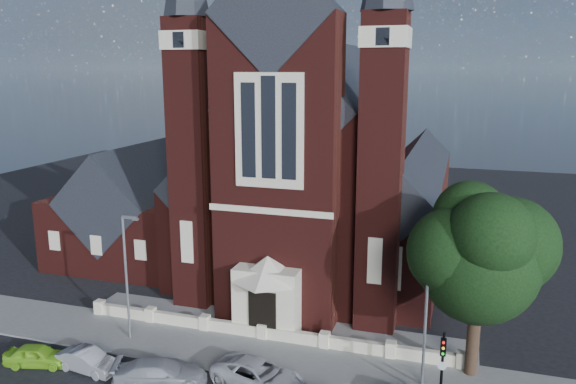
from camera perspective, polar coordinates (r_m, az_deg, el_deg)
name	(u,v)px	position (r m, az deg, el deg)	size (l,w,h in m)	color
ground	(300,290)	(44.00, 1.26, -9.89)	(120.00, 120.00, 0.00)	black
pavement_strip	(251,354)	(35.00, -3.74, -16.12)	(60.00, 5.00, 0.12)	slate
forecourt_paving	(273,326)	(38.34, -1.52, -13.41)	(26.00, 3.00, 0.14)	slate
forecourt_wall	(263,339)	(36.65, -2.57, -14.71)	(24.00, 0.40, 0.90)	beige
church	(326,168)	(49.12, 3.90, 2.42)	(20.01, 34.90, 29.20)	#441612
parish_hall	(138,214)	(51.75, -15.03, -2.20)	(12.00, 12.20, 10.24)	#441612
street_tree	(481,258)	(31.39, 19.06, -6.38)	(6.40, 6.60, 10.70)	black
street_lamp_left	(127,270)	(36.13, -16.03, -7.66)	(1.16, 0.22, 8.09)	gray
street_lamp_right	(428,307)	(30.63, 14.04, -11.26)	(1.16, 0.22, 8.09)	gray
traffic_signal	(442,360)	(30.06, 15.42, -16.09)	(0.28, 0.42, 4.00)	black
car_lime_van	(37,355)	(36.48, -24.12, -14.91)	(1.47, 3.64, 1.24)	#91D92B
car_silver_a	(88,361)	(34.85, -19.65, -15.84)	(1.33, 3.81, 1.26)	#9C9EA4
car_silver_b	(160,374)	(32.34, -12.85, -17.54)	(2.03, 4.99, 1.45)	#A3A5AB
car_white_suv	(258,375)	(31.51, -3.06, -18.08)	(2.41, 5.23, 1.45)	silver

